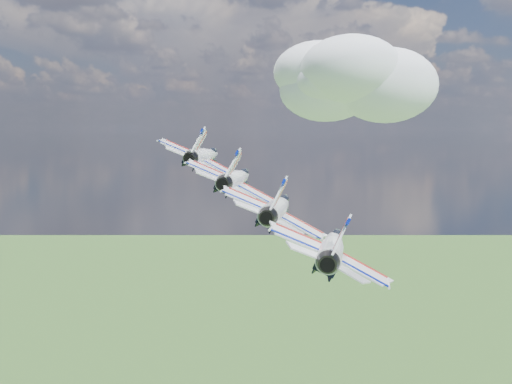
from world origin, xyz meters
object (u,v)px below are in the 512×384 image
(jet_1, at_px, (237,178))
(jet_3, at_px, (332,246))
(jet_2, at_px, (278,208))
(jet_0, at_px, (205,156))

(jet_1, height_order, jet_3, jet_1)
(jet_3, bearing_deg, jet_1, 124.80)
(jet_2, height_order, jet_3, jet_2)
(jet_0, bearing_deg, jet_1, -55.20)
(jet_1, xyz_separation_m, jet_2, (7.04, -8.71, -2.41))
(jet_0, distance_m, jet_1, 11.45)
(jet_0, relative_size, jet_3, 1.00)
(jet_1, relative_size, jet_3, 1.00)
(jet_1, distance_m, jet_2, 11.45)
(jet_0, distance_m, jet_2, 22.91)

